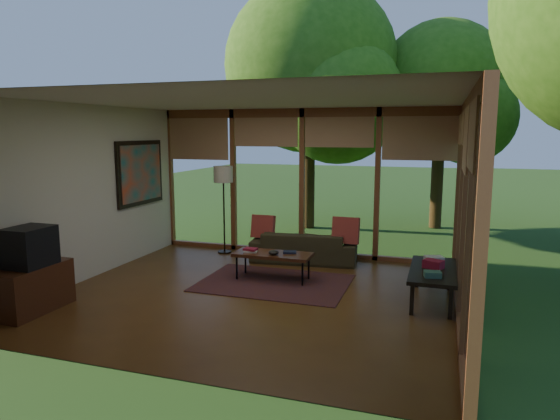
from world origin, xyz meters
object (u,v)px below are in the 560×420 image
(media_cabinet, at_px, (32,288))
(side_console, at_px, (433,272))
(coffee_table, at_px, (273,255))
(television, at_px, (30,247))
(floor_lamp, at_px, (223,179))
(sofa, at_px, (304,247))

(media_cabinet, xyz_separation_m, side_console, (4.87, 1.97, 0.11))
(coffee_table, distance_m, side_console, 2.40)
(media_cabinet, distance_m, television, 0.55)
(side_console, bearing_deg, floor_lamp, 156.51)
(sofa, bearing_deg, television, 46.63)
(floor_lamp, bearing_deg, media_cabinet, -105.97)
(sofa, height_order, side_console, sofa)
(television, bearing_deg, floor_lamp, 74.33)
(media_cabinet, xyz_separation_m, floor_lamp, (1.04, 3.64, 1.11))
(floor_lamp, bearing_deg, television, -105.67)
(media_cabinet, bearing_deg, coffee_table, 42.33)
(coffee_table, height_order, side_console, side_console)
(television, distance_m, floor_lamp, 3.82)
(media_cabinet, distance_m, coffee_table, 3.36)
(media_cabinet, height_order, side_console, media_cabinet)
(floor_lamp, height_order, coffee_table, floor_lamp)
(sofa, relative_size, media_cabinet, 1.84)
(media_cabinet, bearing_deg, television, 0.00)
(sofa, bearing_deg, side_console, 139.53)
(television, relative_size, side_console, 0.39)
(floor_lamp, bearing_deg, coffee_table, -43.58)
(media_cabinet, bearing_deg, sofa, 52.69)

